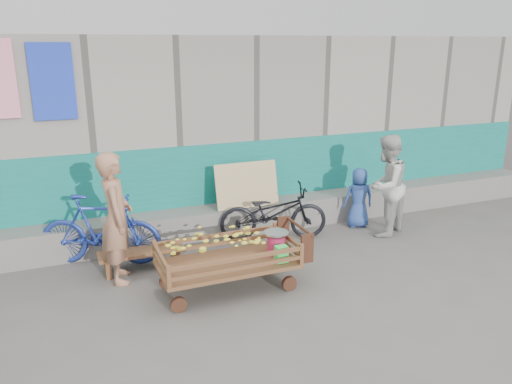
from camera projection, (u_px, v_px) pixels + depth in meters
name	position (u px, v px, depth m)	size (l,w,h in m)	color
ground	(292.00, 302.00, 5.79)	(80.00, 80.00, 0.00)	#55534D
building_wall	(195.00, 125.00, 8.97)	(12.00, 3.50, 3.00)	gray
banana_cart	(225.00, 251.00, 5.93)	(1.80, 0.82, 0.77)	brown
bench	(142.00, 255.00, 6.57)	(1.11, 0.33, 0.28)	brown
vendor_man	(116.00, 218.00, 6.12)	(0.60, 0.40, 1.66)	#A67054
woman	(386.00, 186.00, 7.65)	(0.77, 0.60, 1.58)	#B8B9B2
child	(359.00, 198.00, 8.06)	(0.48, 0.31, 0.98)	#2D4D9D
bicycle_dark	(273.00, 213.00, 7.52)	(0.57, 1.62, 0.85)	black
bicycle_blue	(100.00, 230.00, 6.66)	(0.46, 1.64, 0.98)	#23399C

